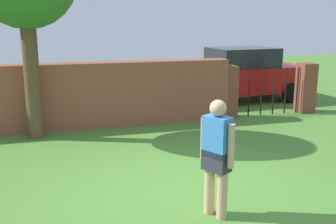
# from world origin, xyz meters

# --- Properties ---
(ground_plane) EXTENTS (40.00, 40.00, 0.00)m
(ground_plane) POSITION_xyz_m (0.00, 0.00, 0.00)
(ground_plane) COLOR #4C8433
(brick_wall) EXTENTS (8.05, 0.50, 1.59)m
(brick_wall) POSITION_xyz_m (-1.50, 4.31, 0.80)
(brick_wall) COLOR brown
(brick_wall) RESTS_ON ground
(person) EXTENTS (0.37, 0.48, 1.62)m
(person) POSITION_xyz_m (0.18, -0.87, 0.90)
(person) COLOR tan
(person) RESTS_ON ground
(fence_gate) EXTENTS (2.85, 0.44, 1.40)m
(fence_gate) POSITION_xyz_m (3.83, 4.31, 0.70)
(fence_gate) COLOR brown
(fence_gate) RESTS_ON ground
(car) EXTENTS (4.35, 2.25, 1.72)m
(car) POSITION_xyz_m (3.97, 6.27, 0.86)
(car) COLOR #A51111
(car) RESTS_ON ground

